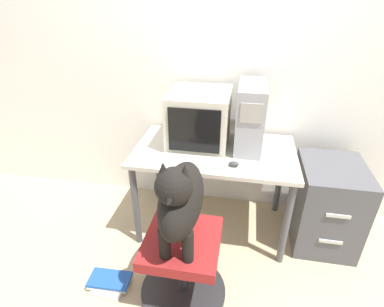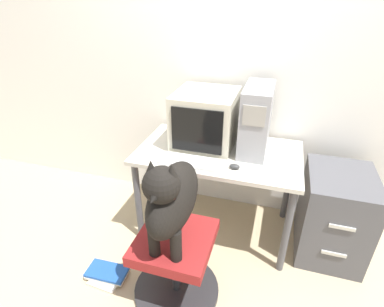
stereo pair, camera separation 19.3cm
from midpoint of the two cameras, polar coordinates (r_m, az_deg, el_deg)
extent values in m
plane|color=tan|center=(2.39, 4.88, -19.00)|extent=(12.00, 12.00, 0.00)
cube|color=white|center=(2.41, 10.38, 17.14)|extent=(8.00, 0.05, 2.60)
cube|color=beige|center=(2.22, 7.61, 0.10)|extent=(1.19, 0.70, 0.03)
cylinder|color=#4C4C51|center=(2.32, -7.84, -9.29)|extent=(0.05, 0.05, 0.70)
cylinder|color=#4C4C51|center=(2.18, 20.07, -13.98)|extent=(0.05, 0.05, 0.70)
cylinder|color=#4C4C51|center=(2.77, -2.85, -2.08)|extent=(0.05, 0.05, 0.70)
cylinder|color=#4C4C51|center=(2.66, 19.90, -5.47)|extent=(0.05, 0.05, 0.70)
cube|color=beige|center=(2.24, 5.08, 6.59)|extent=(0.44, 0.46, 0.40)
cube|color=black|center=(2.03, 3.63, 4.21)|extent=(0.36, 0.01, 0.32)
cube|color=#99999E|center=(2.19, 14.63, 6.25)|extent=(0.19, 0.43, 0.48)
cube|color=#9E998E|center=(1.95, 14.56, 6.86)|extent=(0.14, 0.01, 0.13)
cube|color=silver|center=(2.03, 2.61, -1.72)|extent=(0.44, 0.16, 0.02)
cube|color=silver|center=(2.03, 2.62, -1.38)|extent=(0.41, 0.13, 0.00)
ellipsoid|color=#333333|center=(2.01, 10.84, -2.53)|extent=(0.07, 0.05, 0.03)
cylinder|color=#262628|center=(2.18, -0.15, -24.53)|extent=(0.55, 0.55, 0.04)
cylinder|color=#262628|center=(2.02, -0.16, -20.98)|extent=(0.05, 0.05, 0.38)
cube|color=maroon|center=(1.85, -0.17, -16.50)|extent=(0.44, 0.46, 0.07)
ellipsoid|color=black|center=(1.64, -0.16, -8.61)|extent=(0.23, 0.55, 0.35)
cylinder|color=black|center=(1.67, -3.89, -16.29)|extent=(0.06, 0.06, 0.19)
cylinder|color=black|center=(1.64, 0.41, -17.23)|extent=(0.06, 0.06, 0.19)
sphere|color=black|center=(1.42, -1.98, -6.12)|extent=(0.19, 0.19, 0.19)
cone|color=black|center=(1.36, -3.12, -8.53)|extent=(0.08, 0.09, 0.08)
cone|color=black|center=(1.40, -3.91, -2.87)|extent=(0.07, 0.07, 0.08)
cone|color=black|center=(1.37, 0.13, -3.54)|extent=(0.07, 0.07, 0.08)
torus|color=red|center=(1.48, -1.64, -7.86)|extent=(0.13, 0.13, 0.02)
cube|color=#4C4C51|center=(2.49, 27.41, -10.32)|extent=(0.45, 0.54, 0.66)
cube|color=beige|center=(2.21, 29.03, -12.35)|extent=(0.16, 0.01, 0.02)
cube|color=beige|center=(2.35, 27.65, -16.69)|extent=(0.16, 0.01, 0.02)
cube|color=silver|center=(2.30, -13.42, -22.21)|extent=(0.22, 0.19, 0.02)
cube|color=silver|center=(2.30, -13.42, -21.48)|extent=(0.28, 0.16, 0.02)
cube|color=#1E4C9E|center=(2.28, -13.41, -21.10)|extent=(0.29, 0.16, 0.02)
camera|label=1|loc=(0.10, -87.14, 1.57)|focal=28.00mm
camera|label=2|loc=(0.10, 92.86, -1.57)|focal=28.00mm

